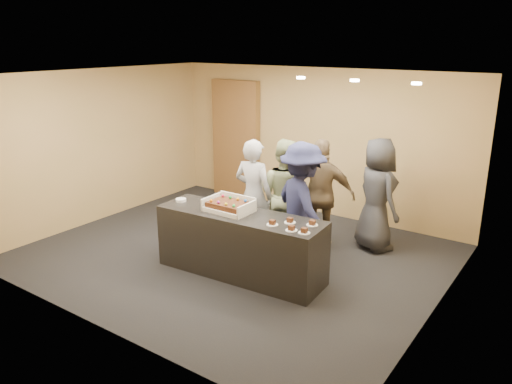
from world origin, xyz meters
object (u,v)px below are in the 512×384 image
person_server_grey (254,195)px  person_brown_extra (321,195)px  cake_box (230,208)px  plate_stack (181,200)px  serving_counter (240,244)px  sheet_cake (229,204)px  person_sage_man (284,194)px  person_navy_man (302,205)px  storage_cabinet (236,140)px  person_dark_suit (377,195)px

person_server_grey → person_brown_extra: (0.87, 0.57, 0.00)m
person_brown_extra → person_server_grey: bearing=12.1°
cake_box → plate_stack: (-0.84, -0.08, -0.03)m
serving_counter → sheet_cake: bearing=176.5°
serving_counter → plate_stack: 1.14m
person_sage_man → cake_box: bearing=78.5°
person_sage_man → person_navy_man: person_navy_man is taller
storage_cabinet → person_brown_extra: storage_cabinet is taller
plate_stack → person_brown_extra: 2.14m
serving_counter → person_sage_man: person_sage_man is taller
person_brown_extra → person_sage_man: bearing=5.1°
serving_counter → person_dark_suit: (1.18, 1.96, 0.43)m
storage_cabinet → person_dark_suit: bearing=-15.2°
cake_box → person_dark_suit: (1.37, 1.93, -0.06)m
serving_counter → person_brown_extra: person_brown_extra is taller
plate_stack → person_navy_man: 1.77m
person_sage_man → plate_stack: bearing=47.6°
person_sage_man → serving_counter: bearing=87.9°
plate_stack → person_navy_man: bearing=28.3°
person_sage_man → person_brown_extra: size_ratio=0.99×
person_server_grey → person_sage_man: (0.36, 0.32, -0.00)m
person_server_grey → serving_counter: bearing=109.9°
person_sage_man → person_navy_man: size_ratio=0.96×
plate_stack → person_navy_man: size_ratio=0.08×
sheet_cake → person_dark_suit: person_dark_suit is taller
person_server_grey → person_dark_suit: size_ratio=0.99×
serving_counter → storage_cabinet: 3.74m
sheet_cake → plate_stack: bearing=-176.1°
sheet_cake → person_dark_suit: 2.39m
sheet_cake → person_server_grey: 0.90m
plate_stack → person_dark_suit: size_ratio=0.09×
person_navy_man → person_brown_extra: (-0.04, 0.66, -0.03)m
person_server_grey → person_dark_suit: bearing=-149.4°
person_navy_man → person_dark_suit: person_navy_man is taller
cake_box → person_brown_extra: 1.57m
serving_counter → person_dark_suit: person_dark_suit is taller
serving_counter → plate_stack: bearing=179.7°
cake_box → person_dark_suit: size_ratio=0.36×
storage_cabinet → sheet_cake: size_ratio=4.41×
serving_counter → person_sage_man: bearing=87.6°
person_navy_man → person_brown_extra: size_ratio=1.04×
serving_counter → storage_cabinet: storage_cabinet is taller
sheet_cake → person_brown_extra: bearing=64.8°
storage_cabinet → person_navy_man: bearing=-37.2°
serving_counter → person_server_grey: person_server_grey is taller
serving_counter → person_dark_suit: bearing=55.3°
person_navy_man → cake_box: bearing=78.4°
person_navy_man → storage_cabinet: bearing=-5.5°
person_sage_man → person_brown_extra: 0.57m
person_brown_extra → person_dark_suit: (0.70, 0.51, 0.01)m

